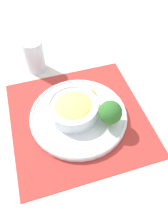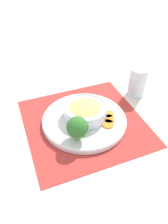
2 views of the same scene
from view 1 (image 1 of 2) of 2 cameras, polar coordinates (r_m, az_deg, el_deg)
The scene contains 9 objects.
ground_plane at distance 0.75m, azimuth -1.43°, elevation -1.59°, with size 4.00×4.00×0.00m, color beige.
placemat at distance 0.75m, azimuth -1.43°, elevation -1.50°, with size 0.46×0.46×0.00m.
plate at distance 0.74m, azimuth -1.45°, elevation -0.90°, with size 0.33×0.33×0.02m.
bowl at distance 0.71m, azimuth -2.79°, elevation 1.09°, with size 0.17×0.17×0.06m.
broccoli_floret at distance 0.67m, azimuth 6.89°, elevation -0.12°, with size 0.07×0.07×0.09m.
carrot_slice_near at distance 0.78m, azimuth 1.48°, elevation 4.51°, with size 0.05×0.05×0.01m.
carrot_slice_middle at distance 0.79m, azimuth -0.54°, elevation 4.93°, with size 0.05×0.05×0.01m.
carrot_slice_far at distance 0.79m, azimuth -2.63°, elevation 4.87°, with size 0.05×0.05×0.01m.
water_glass at distance 0.90m, azimuth -12.76°, elevation 13.76°, with size 0.08×0.08×0.13m.
Camera 1 is at (0.42, -0.09, 0.61)m, focal length 35.00 mm.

